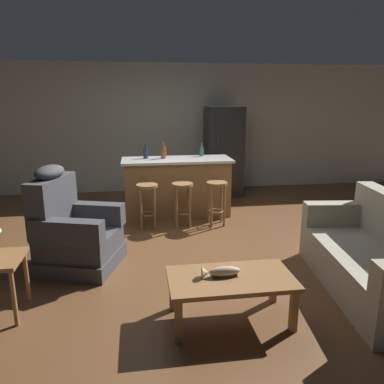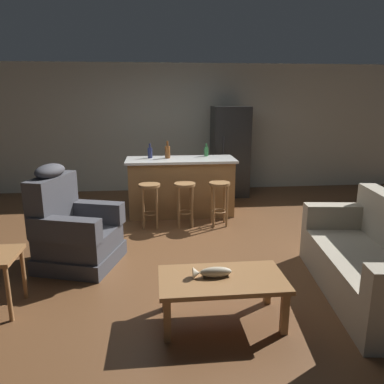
# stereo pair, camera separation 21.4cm
# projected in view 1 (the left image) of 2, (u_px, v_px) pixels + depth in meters

# --- Properties ---
(ground_plane) EXTENTS (12.00, 12.00, 0.00)m
(ground_plane) POSITION_uv_depth(u_px,v_px,m) (188.00, 244.00, 5.10)
(ground_plane) COLOR brown
(back_wall) EXTENTS (12.00, 0.05, 2.60)m
(back_wall) POSITION_uv_depth(u_px,v_px,m) (167.00, 128.00, 7.77)
(back_wall) COLOR #B2B2A3
(back_wall) RESTS_ON ground_plane
(coffee_table) EXTENTS (1.10, 0.60, 0.42)m
(coffee_table) POSITION_uv_depth(u_px,v_px,m) (231.00, 283.00, 3.27)
(coffee_table) COLOR olive
(coffee_table) RESTS_ON ground_plane
(fish_figurine) EXTENTS (0.34, 0.10, 0.10)m
(fish_figurine) POSITION_uv_depth(u_px,v_px,m) (221.00, 272.00, 3.26)
(fish_figurine) COLOR #4C3823
(fish_figurine) RESTS_ON coffee_table
(couch) EXTENTS (1.06, 1.99, 0.94)m
(couch) POSITION_uv_depth(u_px,v_px,m) (377.00, 260.00, 3.78)
(couch) COLOR #9E937F
(couch) RESTS_ON ground_plane
(recliner_near_lamp) EXTENTS (1.05, 1.05, 1.20)m
(recliner_near_lamp) POSITION_uv_depth(u_px,v_px,m) (73.00, 232.00, 4.33)
(recliner_near_lamp) COLOR #3D3D42
(recliner_near_lamp) RESTS_ON ground_plane
(kitchen_island) EXTENTS (1.80, 0.70, 0.95)m
(kitchen_island) POSITION_uv_depth(u_px,v_px,m) (177.00, 187.00, 6.27)
(kitchen_island) COLOR olive
(kitchen_island) RESTS_ON ground_plane
(bar_stool_left) EXTENTS (0.32, 0.32, 0.68)m
(bar_stool_left) POSITION_uv_depth(u_px,v_px,m) (147.00, 198.00, 5.59)
(bar_stool_left) COLOR olive
(bar_stool_left) RESTS_ON ground_plane
(bar_stool_middle) EXTENTS (0.32, 0.32, 0.68)m
(bar_stool_middle) POSITION_uv_depth(u_px,v_px,m) (182.00, 197.00, 5.67)
(bar_stool_middle) COLOR olive
(bar_stool_middle) RESTS_ON ground_plane
(bar_stool_right) EXTENTS (0.32, 0.32, 0.68)m
(bar_stool_right) POSITION_uv_depth(u_px,v_px,m) (217.00, 195.00, 5.75)
(bar_stool_right) COLOR olive
(bar_stool_right) RESTS_ON ground_plane
(refrigerator) EXTENTS (0.70, 0.69, 1.76)m
(refrigerator) POSITION_uv_depth(u_px,v_px,m) (223.00, 151.00, 7.47)
(refrigerator) COLOR black
(refrigerator) RESTS_ON ground_plane
(bottle_tall_green) EXTENTS (0.08, 0.08, 0.24)m
(bottle_tall_green) POSITION_uv_depth(u_px,v_px,m) (146.00, 153.00, 6.17)
(bottle_tall_green) COLOR #23284C
(bottle_tall_green) RESTS_ON kitchen_island
(bottle_short_amber) EXTENTS (0.09, 0.09, 0.28)m
(bottle_short_amber) POSITION_uv_depth(u_px,v_px,m) (163.00, 152.00, 6.16)
(bottle_short_amber) COLOR brown
(bottle_short_amber) RESTS_ON kitchen_island
(bottle_wine_dark) EXTENTS (0.07, 0.07, 0.22)m
(bottle_wine_dark) POSITION_uv_depth(u_px,v_px,m) (202.00, 151.00, 6.42)
(bottle_wine_dark) COLOR #2D6B38
(bottle_wine_dark) RESTS_ON kitchen_island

